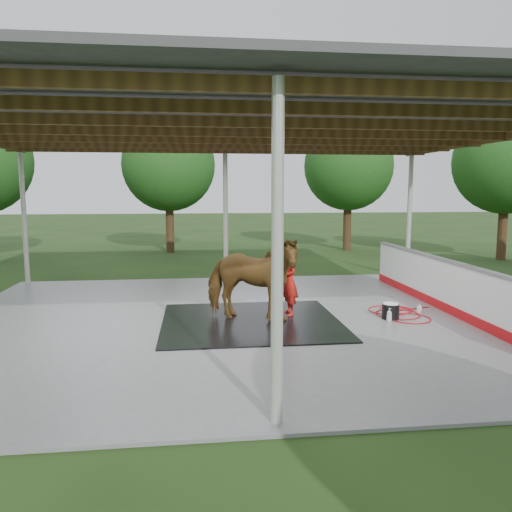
{
  "coord_description": "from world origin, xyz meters",
  "views": [
    {
      "loc": [
        -0.89,
        -10.09,
        2.7
      ],
      "look_at": [
        0.35,
        0.09,
        1.35
      ],
      "focal_mm": 35.0,
      "sensor_mm": 36.0,
      "label": 1
    }
  ],
  "objects": [
    {
      "name": "tree_belt",
      "position": [
        0.3,
        0.9,
        3.79
      ],
      "size": [
        28.0,
        28.0,
        5.8
      ],
      "color": "#382314",
      "rests_on": "ground"
    },
    {
      "name": "hose_coil",
      "position": [
        3.44,
        0.02,
        0.06
      ],
      "size": [
        1.49,
        1.62,
        0.02
      ],
      "color": "#B40C14",
      "rests_on": "concrete_slab"
    },
    {
      "name": "soap_bottle_a",
      "position": [
        3.01,
        -0.58,
        0.19
      ],
      "size": [
        0.14,
        0.14,
        0.28
      ],
      "primitive_type": "imported",
      "rotation": [
        0.0,
        0.0,
        0.42
      ],
      "color": "silver",
      "rests_on": "concrete_slab"
    },
    {
      "name": "dasher_board",
      "position": [
        4.6,
        0.0,
        0.59
      ],
      "size": [
        0.16,
        8.0,
        1.15
      ],
      "color": "#B80F14",
      "rests_on": "concrete_slab"
    },
    {
      "name": "handler",
      "position": [
        1.07,
        0.18,
        0.8
      ],
      "size": [
        0.43,
        0.59,
        1.49
      ],
      "primitive_type": "imported",
      "rotation": [
        0.0,
        0.0,
        -1.43
      ],
      "color": "red",
      "rests_on": "concrete_slab"
    },
    {
      "name": "rubber_mat",
      "position": [
        0.2,
        -0.28,
        0.06
      ],
      "size": [
        3.57,
        3.35,
        0.03
      ],
      "primitive_type": "cube",
      "color": "black",
      "rests_on": "concrete_slab"
    },
    {
      "name": "pavilion_structure",
      "position": [
        0.0,
        -0.0,
        3.97
      ],
      "size": [
        12.6,
        10.6,
        4.05
      ],
      "color": "beige",
      "rests_on": "ground"
    },
    {
      "name": "ground",
      "position": [
        0.0,
        0.0,
        0.0
      ],
      "size": [
        100.0,
        100.0,
        0.0
      ],
      "primitive_type": "plane",
      "color": "#1E3814"
    },
    {
      "name": "soap_bottle_b",
      "position": [
        3.95,
        0.06,
        0.16
      ],
      "size": [
        0.12,
        0.12,
        0.21
      ],
      "primitive_type": "imported",
      "rotation": [
        0.0,
        0.0,
        -0.27
      ],
      "color": "#338CD8",
      "rests_on": "concrete_slab"
    },
    {
      "name": "horse",
      "position": [
        0.2,
        -0.28,
        0.94
      ],
      "size": [
        2.25,
        1.69,
        1.73
      ],
      "primitive_type": "imported",
      "rotation": [
        0.0,
        0.0,
        1.15
      ],
      "color": "brown",
      "rests_on": "rubber_mat"
    },
    {
      "name": "wash_bucket",
      "position": [
        3.12,
        -0.37,
        0.22
      ],
      "size": [
        0.35,
        0.35,
        0.33
      ],
      "color": "black",
      "rests_on": "concrete_slab"
    },
    {
      "name": "concrete_slab",
      "position": [
        0.0,
        0.0,
        0.03
      ],
      "size": [
        12.0,
        10.0,
        0.05
      ],
      "primitive_type": "cube",
      "color": "slate",
      "rests_on": "ground"
    }
  ]
}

